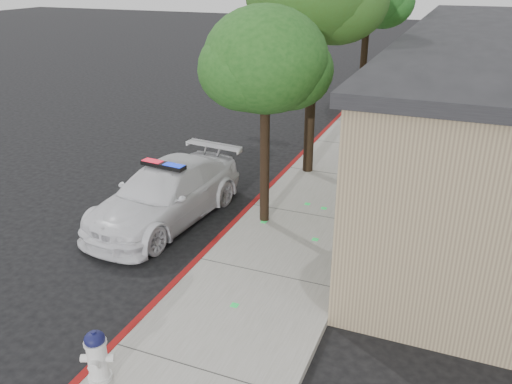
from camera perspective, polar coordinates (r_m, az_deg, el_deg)
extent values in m
plane|color=black|center=(11.56, -6.53, -7.74)|extent=(120.00, 120.00, 0.00)
cube|color=gray|center=(13.43, 5.60, -2.66)|extent=(3.20, 60.00, 0.15)
cube|color=maroon|center=(13.88, -0.49, -1.61)|extent=(0.14, 60.00, 0.16)
cube|color=black|center=(10.56, 10.99, 0.69)|extent=(0.08, 1.48, 1.68)
cube|color=black|center=(13.35, 13.66, 5.29)|extent=(0.08, 1.48, 1.68)
cube|color=black|center=(16.21, 15.43, 8.28)|extent=(0.08, 1.48, 1.68)
cube|color=black|center=(19.12, 16.67, 10.36)|extent=(0.08, 1.48, 1.68)
cube|color=black|center=(22.05, 17.60, 11.88)|extent=(0.08, 1.48, 1.68)
cube|color=black|center=(25.00, 18.31, 13.05)|extent=(0.08, 1.48, 1.68)
cube|color=black|center=(27.96, 18.88, 13.97)|extent=(0.08, 1.48, 1.68)
imported|color=white|center=(13.26, -9.83, -0.22)|extent=(2.50, 5.10, 1.43)
cube|color=black|center=(12.97, -10.06, 2.91)|extent=(1.22, 0.40, 0.10)
cube|color=red|center=(13.16, -11.17, 3.15)|extent=(0.54, 0.29, 0.11)
cube|color=#0C26CF|center=(12.79, -8.93, 2.71)|extent=(0.54, 0.29, 0.11)
cylinder|color=silver|center=(8.80, -16.60, -18.69)|extent=(0.37, 0.37, 0.06)
cylinder|color=silver|center=(8.59, -16.86, -17.06)|extent=(0.30, 0.30, 0.59)
cylinder|color=silver|center=(8.40, -17.12, -15.39)|extent=(0.34, 0.34, 0.04)
ellipsoid|color=#11133E|center=(8.36, -17.17, -15.04)|extent=(0.31, 0.31, 0.23)
cylinder|color=#11133E|center=(8.29, -17.26, -14.47)|extent=(0.08, 0.08, 0.06)
cylinder|color=silver|center=(8.63, -18.10, -16.82)|extent=(0.16, 0.16, 0.12)
cylinder|color=silver|center=(8.53, -15.64, -17.01)|extent=(0.16, 0.16, 0.12)
cylinder|color=silver|center=(8.43, -17.24, -17.60)|extent=(0.19, 0.18, 0.15)
cylinder|color=black|center=(12.43, 0.95, 3.47)|extent=(0.23, 0.23, 3.13)
ellipsoid|color=#1C4B17|center=(11.83, 1.03, 14.20)|extent=(2.78, 2.78, 2.36)
ellipsoid|color=#1C4B17|center=(12.02, 3.40, 13.05)|extent=(2.08, 2.08, 1.77)
ellipsoid|color=#1C4B17|center=(11.71, -1.01, 13.24)|extent=(2.17, 2.17, 1.85)
cylinder|color=black|center=(15.62, 5.94, 9.76)|extent=(0.30, 0.30, 4.30)
cylinder|color=black|center=(23.06, 11.58, 13.26)|extent=(0.29, 0.29, 3.85)
ellipsoid|color=#22591B|center=(22.89, 13.67, 19.54)|extent=(2.53, 2.53, 2.15)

